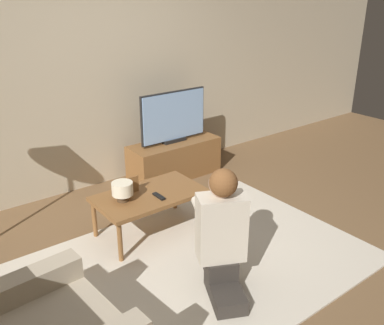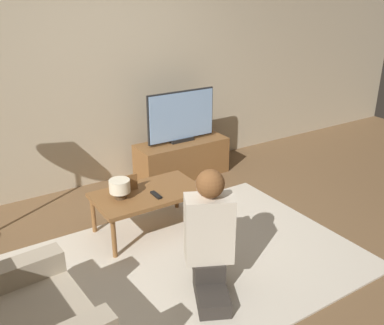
# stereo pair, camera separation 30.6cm
# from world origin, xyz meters

# --- Properties ---
(ground_plane) EXTENTS (10.00, 10.00, 0.00)m
(ground_plane) POSITION_xyz_m (0.00, 0.00, 0.00)
(ground_plane) COLOR brown
(wall_back) EXTENTS (10.00, 0.06, 2.60)m
(wall_back) POSITION_xyz_m (0.00, 1.93, 1.30)
(wall_back) COLOR beige
(wall_back) RESTS_ON ground_plane
(rug) EXTENTS (2.68, 1.89, 0.02)m
(rug) POSITION_xyz_m (0.00, 0.00, 0.01)
(rug) COLOR beige
(rug) RESTS_ON ground_plane
(tv_stand) EXTENTS (1.08, 0.41, 0.43)m
(tv_stand) POSITION_xyz_m (0.86, 1.54, 0.21)
(tv_stand) COLOR brown
(tv_stand) RESTS_ON ground_plane
(tv) EXTENTS (0.85, 0.08, 0.59)m
(tv) POSITION_xyz_m (0.86, 1.55, 0.73)
(tv) COLOR black
(tv) RESTS_ON tv_stand
(coffee_table) EXTENTS (0.95, 0.55, 0.40)m
(coffee_table) POSITION_xyz_m (-0.05, 0.63, 0.36)
(coffee_table) COLOR brown
(coffee_table) RESTS_ON ground_plane
(person_kneeling) EXTENTS (0.55, 0.79, 0.95)m
(person_kneeling) POSITION_xyz_m (-0.06, -0.34, 0.49)
(person_kneeling) COLOR #332D28
(person_kneeling) RESTS_ON rug
(picture_frame) EXTENTS (0.11, 0.01, 0.15)m
(picture_frame) POSITION_xyz_m (-0.15, 0.74, 0.47)
(picture_frame) COLOR brown
(picture_frame) RESTS_ON coffee_table
(table_lamp) EXTENTS (0.18, 0.18, 0.17)m
(table_lamp) POSITION_xyz_m (-0.30, 0.65, 0.50)
(table_lamp) COLOR #4C3823
(table_lamp) RESTS_ON coffee_table
(remote) EXTENTS (0.04, 0.15, 0.02)m
(remote) POSITION_xyz_m (-0.03, 0.53, 0.41)
(remote) COLOR black
(remote) RESTS_ON coffee_table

